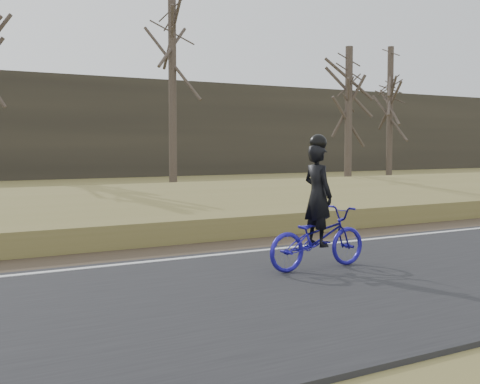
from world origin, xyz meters
TOP-DOWN VIEW (x-y plane):
  - ground at (0.00, 0.00)m, footprint 120.00×120.00m
  - road at (0.00, -2.50)m, footprint 120.00×6.00m
  - edge_line at (0.00, 0.20)m, footprint 120.00×0.12m
  - shoulder at (0.00, 1.20)m, footprint 120.00×1.60m
  - embankment at (0.00, 4.20)m, footprint 120.00×5.00m
  - ballast at (0.00, 8.00)m, footprint 120.00×3.00m
  - railroad at (0.00, 8.00)m, footprint 120.00×2.40m
  - cyclist at (0.36, -1.71)m, footprint 1.78×0.63m
  - bare_tree_center at (7.41, 17.29)m, footprint 0.36×0.36m
  - bare_tree_right at (15.44, 14.69)m, footprint 0.36×0.36m
  - bare_tree_far_right at (22.08, 18.63)m, footprint 0.36×0.36m

SIDE VIEW (x-z plane):
  - ground at x=0.00m, z-range 0.00..0.00m
  - shoulder at x=0.00m, z-range 0.00..0.04m
  - road at x=0.00m, z-range 0.00..0.06m
  - edge_line at x=0.00m, z-range 0.06..0.07m
  - embankment at x=0.00m, z-range 0.00..0.44m
  - ballast at x=0.00m, z-range 0.00..0.45m
  - railroad at x=0.00m, z-range 0.38..0.67m
  - cyclist at x=0.36m, z-range -0.32..1.72m
  - bare_tree_right at x=15.44m, z-range 0.00..6.62m
  - bare_tree_far_right at x=22.08m, z-range 0.00..7.61m
  - bare_tree_center at x=7.41m, z-range 0.00..8.67m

